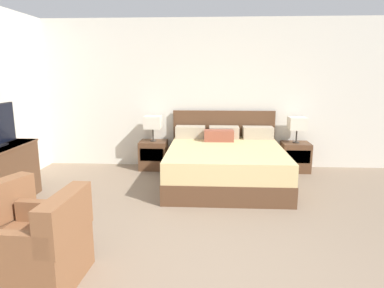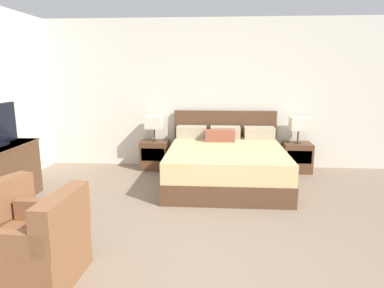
% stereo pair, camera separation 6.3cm
% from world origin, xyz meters
% --- Properties ---
extents(wall_back, '(6.88, 0.06, 2.59)m').
position_xyz_m(wall_back, '(0.00, 3.75, 1.30)').
color(wall_back, silver).
rests_on(wall_back, ground).
extents(bed, '(1.79, 1.97, 1.02)m').
position_xyz_m(bed, '(0.37, 2.75, 0.31)').
color(bed, brown).
rests_on(bed, ground).
extents(nightstand_left, '(0.47, 0.41, 0.50)m').
position_xyz_m(nightstand_left, '(-0.86, 3.45, 0.25)').
color(nightstand_left, brown).
rests_on(nightstand_left, ground).
extents(nightstand_right, '(0.47, 0.41, 0.50)m').
position_xyz_m(nightstand_right, '(1.60, 3.45, 0.25)').
color(nightstand_right, brown).
rests_on(nightstand_right, ground).
extents(table_lamp_left, '(0.29, 0.29, 0.44)m').
position_xyz_m(table_lamp_left, '(-0.86, 3.46, 0.83)').
color(table_lamp_left, '#332D28').
rests_on(table_lamp_left, nightstand_left).
extents(table_lamp_right, '(0.29, 0.29, 0.44)m').
position_xyz_m(table_lamp_right, '(1.60, 3.46, 0.83)').
color(table_lamp_right, '#332D28').
rests_on(table_lamp_right, nightstand_right).
extents(armchair_companion, '(0.72, 0.71, 0.76)m').
position_xyz_m(armchair_companion, '(-1.20, 0.07, 0.28)').
color(armchair_companion, brown).
rests_on(armchair_companion, ground).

